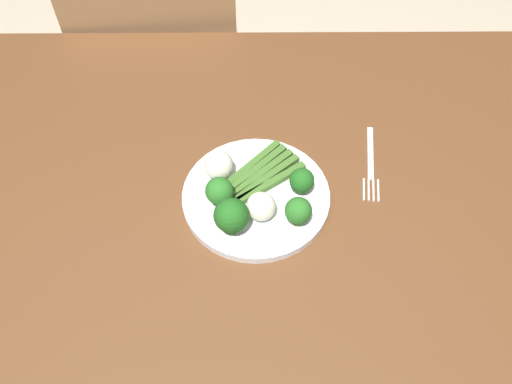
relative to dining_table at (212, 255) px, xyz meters
The scene contains 12 objects.
ground_plane 0.68m from the dining_table, ahead, with size 6.00×6.00×0.02m, color #B7A88E.
dining_table is the anchor object (origin of this frame).
chair 0.67m from the dining_table, 75.80° to the right, with size 0.42×0.42×0.87m.
plate 0.14m from the dining_table, 148.07° to the right, with size 0.24×0.24×0.01m, color white.
asparagus_bundle 0.17m from the dining_table, 135.90° to the right, with size 0.14×0.13×0.01m.
broccoli_back 0.15m from the dining_table, 123.30° to the right, with size 0.04×0.04×0.05m.
broccoli_outer_edge 0.21m from the dining_table, 160.42° to the right, with size 0.04×0.04×0.05m.
broccoli_front_left 0.20m from the dining_table, behind, with size 0.04×0.04×0.05m.
broccoli_right 0.16m from the dining_table, 153.70° to the left, with size 0.05×0.05×0.07m.
cauliflower_edge 0.16m from the dining_table, behind, with size 0.05×0.05×0.05m, color silver.
cauliflower_back_right 0.17m from the dining_table, 100.48° to the right, with size 0.05×0.05×0.05m, color silver.
fork 0.32m from the dining_table, 156.42° to the right, with size 0.04×0.17×0.00m.
Camera 1 is at (-0.07, 0.45, 1.47)m, focal length 36.37 mm.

